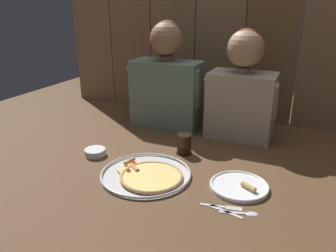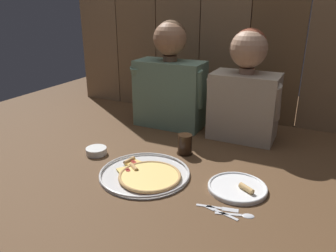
% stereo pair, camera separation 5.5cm
% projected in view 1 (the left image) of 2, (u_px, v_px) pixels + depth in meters
% --- Properties ---
extents(ground_plane, '(3.20, 3.20, 0.00)m').
position_uv_depth(ground_plane, '(162.00, 171.00, 1.46)').
color(ground_plane, brown).
extents(pizza_tray, '(0.40, 0.40, 0.03)m').
position_uv_depth(pizza_tray, '(147.00, 175.00, 1.41)').
color(pizza_tray, silver).
rests_on(pizza_tray, ground).
extents(dinner_plate, '(0.24, 0.24, 0.03)m').
position_uv_depth(dinner_plate, '(239.00, 186.00, 1.32)').
color(dinner_plate, white).
rests_on(dinner_plate, ground).
extents(drinking_glass, '(0.08, 0.08, 0.10)m').
position_uv_depth(drinking_glass, '(184.00, 144.00, 1.62)').
color(drinking_glass, black).
rests_on(drinking_glass, ground).
extents(dipping_bowl, '(0.10, 0.10, 0.03)m').
position_uv_depth(dipping_bowl, '(95.00, 152.00, 1.60)').
color(dipping_bowl, white).
rests_on(dipping_bowl, ground).
extents(table_fork, '(0.13, 0.05, 0.01)m').
position_uv_depth(table_fork, '(224.00, 211.00, 1.18)').
color(table_fork, silver).
rests_on(table_fork, ground).
extents(table_knife, '(0.16, 0.05, 0.01)m').
position_uv_depth(table_knife, '(221.00, 206.00, 1.20)').
color(table_knife, silver).
rests_on(table_knife, ground).
extents(table_spoon, '(0.14, 0.06, 0.01)m').
position_uv_depth(table_spoon, '(246.00, 213.00, 1.16)').
color(table_spoon, silver).
rests_on(table_spoon, ground).
extents(diner_left, '(0.44, 0.21, 0.62)m').
position_uv_depth(diner_left, '(167.00, 79.00, 1.91)').
color(diner_left, slate).
rests_on(diner_left, ground).
extents(diner_right, '(0.39, 0.22, 0.59)m').
position_uv_depth(diner_right, '(242.00, 88.00, 1.75)').
color(diner_right, '#B2A38E').
rests_on(diner_right, ground).
extents(wooden_backdrop_wall, '(2.19, 0.03, 1.21)m').
position_uv_depth(wooden_backdrop_wall, '(221.00, 21.00, 1.98)').
color(wooden_backdrop_wall, '#896B4C').
rests_on(wooden_backdrop_wall, ground).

